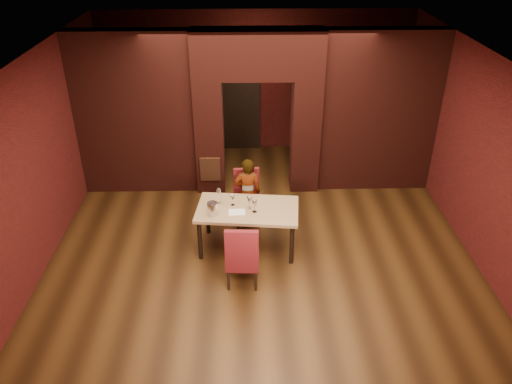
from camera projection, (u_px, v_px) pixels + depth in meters
floor at (261, 241)px, 8.71m from camera, size 8.00×8.00×0.00m
ceiling at (262, 58)px, 7.12m from camera, size 7.00×8.00×0.04m
wall_back at (255, 82)px, 11.39m from camera, size 7.00×0.04×3.20m
wall_front at (276, 356)px, 4.45m from camera, size 7.00×0.04×3.20m
wall_left at (39, 161)px, 7.84m from camera, size 0.04×8.00×3.20m
wall_right at (479, 157)px, 7.99m from camera, size 0.04×8.00×3.20m
pillar_left at (210, 136)px, 9.86m from camera, size 0.55×0.55×2.30m
pillar_right at (305, 135)px, 9.90m from camera, size 0.55×0.55×2.30m
lintel at (258, 54)px, 9.08m from camera, size 2.45×0.55×0.90m
wing_wall_left at (135, 115)px, 9.60m from camera, size 2.28×0.35×3.20m
wing_wall_right at (379, 113)px, 9.70m from camera, size 2.28×0.35×3.20m
vent_panel at (210, 169)px, 9.90m from camera, size 0.40×0.03×0.50m
rear_door at (238, 106)px, 11.60m from camera, size 0.90×0.08×2.10m
rear_door_frame at (238, 107)px, 11.57m from camera, size 1.02×0.04×2.22m
dining_table at (248, 228)px, 8.38m from camera, size 1.75×1.10×0.78m
chair_far at (248, 198)px, 9.00m from camera, size 0.50×0.50×1.02m
chair_near at (243, 253)px, 7.52m from camera, size 0.52×0.52×1.08m
person_seated at (247, 193)px, 8.87m from camera, size 0.49×0.34×1.32m
wine_glass_a at (233, 200)px, 8.23m from camera, size 0.07×0.07×0.18m
wine_glass_b at (250, 203)px, 8.15m from camera, size 0.08×0.08×0.21m
wine_glass_c at (255, 206)px, 8.04m from camera, size 0.09×0.09×0.22m
tasting_sheet at (237, 212)px, 8.08m from camera, size 0.27×0.21×0.00m
wine_bucket at (213, 209)px, 7.98m from camera, size 0.17×0.17×0.21m
water_bottle at (219, 196)px, 8.27m from camera, size 0.07×0.07×0.28m
potted_plant at (282, 212)px, 9.17m from camera, size 0.50×0.49×0.42m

